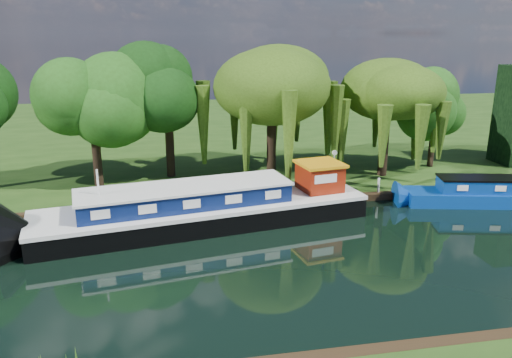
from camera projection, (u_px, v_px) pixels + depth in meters
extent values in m
plane|color=black|center=(390.00, 252.00, 25.80)|extent=(120.00, 120.00, 0.00)
cube|color=#1C3B10|center=(263.00, 129.00, 57.83)|extent=(120.00, 52.00, 0.45)
cube|color=black|center=(204.00, 217.00, 29.39)|extent=(19.78, 7.52, 1.29)
cube|color=silver|center=(204.00, 205.00, 29.18)|extent=(19.91, 7.63, 0.24)
cube|color=#0C1A4C|center=(186.00, 196.00, 28.64)|extent=(12.34, 5.09, 1.02)
cube|color=silver|center=(185.00, 187.00, 28.48)|extent=(12.59, 5.34, 0.13)
cube|color=maroon|center=(320.00, 177.00, 31.40)|extent=(2.73, 2.73, 1.61)
cube|color=orange|center=(320.00, 164.00, 31.15)|extent=(3.04, 3.04, 0.17)
cylinder|color=silver|center=(99.00, 192.00, 26.86)|extent=(0.11, 0.11, 2.58)
cube|color=navy|center=(511.00, 199.00, 32.89)|extent=(13.84, 5.23, 1.03)
cube|color=silver|center=(463.00, 188.00, 31.92)|extent=(0.68, 0.21, 0.36)
cube|color=silver|center=(501.00, 189.00, 31.82)|extent=(0.68, 0.21, 0.36)
imported|color=maroon|center=(74.00, 225.00, 29.47)|extent=(3.78, 3.03, 0.70)
cylinder|color=black|center=(271.00, 139.00, 37.68)|extent=(0.71, 0.71, 5.48)
ellipsoid|color=#2F4C10|center=(272.00, 86.00, 36.57)|extent=(7.66, 7.66, 4.95)
cylinder|color=black|center=(384.00, 145.00, 37.64)|extent=(0.66, 0.66, 4.70)
ellipsoid|color=#2F4C10|center=(387.00, 100.00, 36.69)|extent=(6.42, 6.42, 4.15)
cylinder|color=black|center=(95.00, 140.00, 34.24)|extent=(0.69, 0.69, 6.76)
ellipsoid|color=#204C13|center=(92.00, 100.00, 33.46)|extent=(5.53, 5.53, 5.53)
cylinder|color=black|center=(169.00, 131.00, 37.00)|extent=(0.66, 0.66, 6.91)
ellipsoid|color=black|center=(167.00, 93.00, 36.20)|extent=(5.53, 5.53, 5.53)
cylinder|color=black|center=(433.00, 135.00, 40.03)|extent=(0.45, 0.45, 5.21)
ellipsoid|color=#204C13|center=(436.00, 108.00, 39.43)|extent=(4.17, 4.17, 4.17)
cylinder|color=silver|center=(334.00, 170.00, 35.36)|extent=(0.10, 0.10, 2.20)
sphere|color=white|center=(335.00, 153.00, 35.00)|extent=(0.36, 0.36, 0.36)
cylinder|color=silver|center=(187.00, 196.00, 31.73)|extent=(0.16, 0.16, 1.00)
cylinder|color=silver|center=(278.00, 191.00, 32.77)|extent=(0.16, 0.16, 1.00)
cylinder|color=silver|center=(379.00, 185.00, 33.98)|extent=(0.16, 0.16, 1.00)
cylinder|color=silver|center=(459.00, 180.00, 35.02)|extent=(0.16, 0.16, 1.00)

